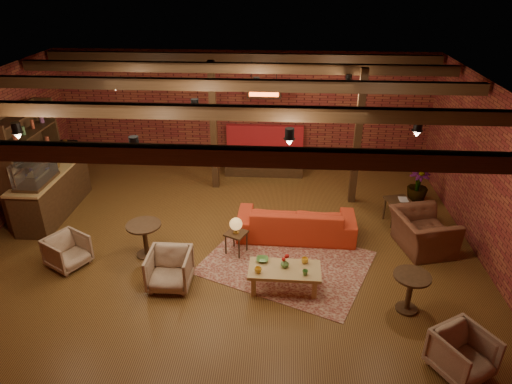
# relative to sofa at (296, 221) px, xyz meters

# --- Properties ---
(floor) EXTENTS (10.00, 10.00, 0.00)m
(floor) POSITION_rel_sofa_xyz_m (-1.43, -0.33, -0.36)
(floor) COLOR #3D250F
(floor) RESTS_ON ground
(ceiling) EXTENTS (10.00, 8.00, 0.02)m
(ceiling) POSITION_rel_sofa_xyz_m (-1.43, -0.33, 2.84)
(ceiling) COLOR black
(ceiling) RESTS_ON wall_back
(wall_back) EXTENTS (10.00, 0.02, 3.20)m
(wall_back) POSITION_rel_sofa_xyz_m (-1.43, 3.67, 1.24)
(wall_back) COLOR maroon
(wall_back) RESTS_ON ground
(wall_front) EXTENTS (10.00, 0.02, 3.20)m
(wall_front) POSITION_rel_sofa_xyz_m (-1.43, -4.33, 1.24)
(wall_front) COLOR maroon
(wall_front) RESTS_ON ground
(wall_right) EXTENTS (0.02, 8.00, 3.20)m
(wall_right) POSITION_rel_sofa_xyz_m (3.57, -0.33, 1.24)
(wall_right) COLOR maroon
(wall_right) RESTS_ON ground
(ceiling_beams) EXTENTS (9.80, 6.40, 0.22)m
(ceiling_beams) POSITION_rel_sofa_xyz_m (-1.43, -0.33, 2.72)
(ceiling_beams) COLOR black
(ceiling_beams) RESTS_ON ceiling
(ceiling_pipe) EXTENTS (9.60, 0.12, 0.12)m
(ceiling_pipe) POSITION_rel_sofa_xyz_m (-1.43, 1.27, 2.49)
(ceiling_pipe) COLOR black
(ceiling_pipe) RESTS_ON ceiling
(post_left) EXTENTS (0.16, 0.16, 3.20)m
(post_left) POSITION_rel_sofa_xyz_m (-2.03, 2.27, 1.24)
(post_left) COLOR black
(post_left) RESTS_ON ground
(post_right) EXTENTS (0.16, 0.16, 3.20)m
(post_right) POSITION_rel_sofa_xyz_m (1.37, 1.67, 1.24)
(post_right) COLOR black
(post_right) RESTS_ON ground
(service_counter) EXTENTS (0.80, 2.50, 1.60)m
(service_counter) POSITION_rel_sofa_xyz_m (-5.53, 0.67, 0.44)
(service_counter) COLOR black
(service_counter) RESTS_ON ground
(plant_counter) EXTENTS (0.35, 0.39, 0.30)m
(plant_counter) POSITION_rel_sofa_xyz_m (-5.43, 0.87, 0.86)
(plant_counter) COLOR #337F33
(plant_counter) RESTS_ON service_counter
(shelving_hutch) EXTENTS (0.52, 2.00, 2.40)m
(shelving_hutch) POSITION_rel_sofa_xyz_m (-5.93, 0.77, 0.84)
(shelving_hutch) COLOR black
(shelving_hutch) RESTS_ON ground
(banquette) EXTENTS (2.10, 0.70, 1.00)m
(banquette) POSITION_rel_sofa_xyz_m (-0.83, 3.22, 0.14)
(banquette) COLOR #A31B20
(banquette) RESTS_ON ground
(service_sign) EXTENTS (0.86, 0.06, 0.30)m
(service_sign) POSITION_rel_sofa_xyz_m (-0.83, 2.77, 1.99)
(service_sign) COLOR #F35118
(service_sign) RESTS_ON ceiling
(ceiling_spotlights) EXTENTS (6.40, 4.40, 0.28)m
(ceiling_spotlights) POSITION_rel_sofa_xyz_m (-1.43, -0.33, 2.50)
(ceiling_spotlights) COLOR black
(ceiling_spotlights) RESTS_ON ceiling
(rug) EXTENTS (3.62, 3.25, 0.01)m
(rug) POSITION_rel_sofa_xyz_m (-0.19, -1.00, -0.35)
(rug) COLOR maroon
(rug) RESTS_ON floor
(sofa) EXTENTS (2.47, 1.02, 0.71)m
(sofa) POSITION_rel_sofa_xyz_m (0.00, 0.00, 0.00)
(sofa) COLOR #B73119
(sofa) RESTS_ON floor
(coffee_table) EXTENTS (1.27, 0.64, 0.68)m
(coffee_table) POSITION_rel_sofa_xyz_m (-0.24, -1.77, 0.03)
(coffee_table) COLOR olive
(coffee_table) RESTS_ON floor
(side_table_lamp) EXTENTS (0.50, 0.50, 0.79)m
(side_table_lamp) POSITION_rel_sofa_xyz_m (-1.19, -0.71, 0.24)
(side_table_lamp) COLOR black
(side_table_lamp) RESTS_ON floor
(round_table_left) EXTENTS (0.67, 0.67, 0.70)m
(round_table_left) POSITION_rel_sofa_xyz_m (-2.96, -0.90, 0.12)
(round_table_left) COLOR black
(round_table_left) RESTS_ON floor
(armchair_a) EXTENTS (0.88, 0.89, 0.69)m
(armchair_a) POSITION_rel_sofa_xyz_m (-4.34, -1.33, -0.01)
(armchair_a) COLOR #C4B798
(armchair_a) RESTS_ON floor
(armchair_b) EXTENTS (0.74, 0.69, 0.76)m
(armchair_b) POSITION_rel_sofa_xyz_m (-2.26, -1.81, 0.02)
(armchair_b) COLOR #C4B798
(armchair_b) RESTS_ON floor
(armchair_right) EXTENTS (1.03, 1.33, 1.03)m
(armchair_right) POSITION_rel_sofa_xyz_m (2.51, -0.32, 0.16)
(armchair_right) COLOR brown
(armchair_right) RESTS_ON floor
(side_table_book) EXTENTS (0.62, 0.62, 0.59)m
(side_table_book) POSITION_rel_sofa_xyz_m (2.24, 0.70, 0.17)
(side_table_book) COLOR black
(side_table_book) RESTS_ON floor
(round_table_right) EXTENTS (0.60, 0.60, 0.71)m
(round_table_right) POSITION_rel_sofa_xyz_m (1.82, -2.20, 0.11)
(round_table_right) COLOR black
(round_table_right) RESTS_ON floor
(armchair_far) EXTENTS (0.96, 0.95, 0.74)m
(armchair_far) POSITION_rel_sofa_xyz_m (2.26, -3.46, 0.01)
(armchair_far) COLOR #C4B798
(armchair_far) RESTS_ON floor
(plant_tall) EXTENTS (1.78, 1.78, 2.62)m
(plant_tall) POSITION_rel_sofa_xyz_m (2.94, 1.77, 0.96)
(plant_tall) COLOR #4C7F4C
(plant_tall) RESTS_ON floor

